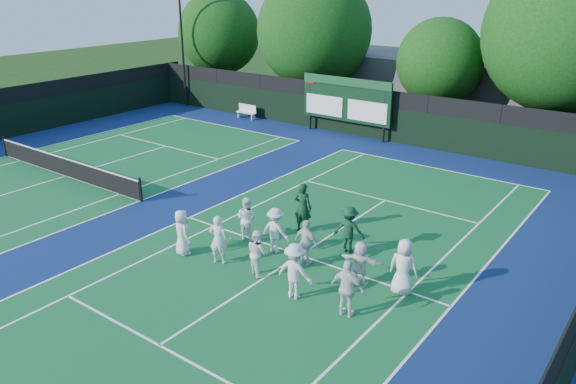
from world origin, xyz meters
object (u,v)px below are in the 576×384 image
Objects in this scene: scoreboard at (346,100)px; tennis_net at (65,167)px; coach_left at (303,207)px; bench at (247,111)px.

scoreboard is 0.53× the size of tennis_net.
scoreboard reaches higher than tennis_net.
tennis_net is (-6.99, -14.59, -1.70)m from scoreboard.
coach_left is (12.92, 1.71, 0.48)m from tennis_net.
scoreboard is 3.93× the size of bench.
tennis_net is at bearing -115.60° from scoreboard.
bench is at bearing 92.77° from tennis_net.
tennis_net reaches higher than bench.
tennis_net is 5.80× the size of coach_left.
coach_left is (13.61, -12.66, 0.46)m from bench.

